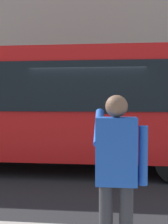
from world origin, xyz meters
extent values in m
plane|color=#232326|center=(0.00, 0.00, 0.00)|extent=(60.00, 60.00, 0.00)
cube|color=#A89E8E|center=(0.00, -6.80, 6.00)|extent=(28.00, 0.80, 12.00)
cube|color=red|center=(1.06, -0.16, 1.70)|extent=(9.00, 2.50, 2.60)
cube|color=black|center=(1.06, 1.10, 2.10)|extent=(7.60, 0.06, 1.10)
cylinder|color=black|center=(-1.94, -1.26, 0.50)|extent=(1.00, 0.28, 1.00)
cylinder|color=#2D2D33|center=(-0.50, 4.36, 0.56)|extent=(0.14, 0.14, 0.82)
cube|color=#1E4CAD|center=(-0.60, 4.36, 1.30)|extent=(0.40, 0.24, 0.66)
sphere|color=brown|center=(-0.60, 4.36, 1.74)|extent=(0.22, 0.22, 0.22)
cylinder|color=#1E4CAD|center=(-0.86, 4.36, 1.26)|extent=(0.09, 0.09, 0.58)
cylinder|color=#1E4CAD|center=(-0.42, 4.20, 1.52)|extent=(0.09, 0.48, 0.37)
cube|color=black|center=(-0.50, 4.06, 1.72)|extent=(0.07, 0.01, 0.14)
camera|label=1|loc=(-0.57, 7.12, 1.80)|focal=45.10mm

